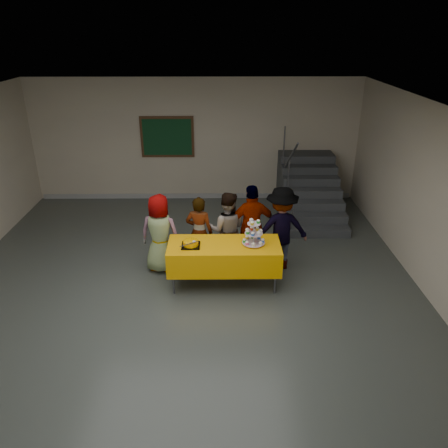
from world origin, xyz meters
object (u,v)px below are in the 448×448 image
object	(u,v)px
staircase	(308,191)
bake_table	(224,256)
schoolchild_b	(199,232)
noticeboard	(167,137)
schoolchild_c	(227,229)
bear_cake	(191,243)
schoolchild_d	(252,226)
cupcake_stand	(254,235)
schoolchild_a	(160,234)
schoolchild_e	(281,229)

from	to	relation	value
staircase	bake_table	bearing A→B (deg)	-121.95
schoolchild_b	noticeboard	xyz separation A→B (m)	(-0.90, 3.45, 0.92)
bake_table	schoolchild_c	distance (m)	0.71
bake_table	bear_cake	xyz separation A→B (m)	(-0.55, -0.06, 0.27)
bake_table	noticeboard	world-z (taller)	noticeboard
schoolchild_d	bear_cake	bearing A→B (deg)	26.62
cupcake_stand	bear_cake	world-z (taller)	cupcake_stand
schoolchild_b	schoolchild_d	world-z (taller)	schoolchild_d
bake_table	cupcake_stand	size ratio (longest dim) A/B	4.22
schoolchild_a	schoolchild_d	world-z (taller)	schoolchild_d
schoolchild_e	schoolchild_c	bearing A→B (deg)	-12.55
schoolchild_d	staircase	xyz separation A→B (m)	(1.52, 2.58, -0.29)
schoolchild_a	schoolchild_c	xyz separation A→B (m)	(1.19, 0.18, -0.01)
schoolchild_e	bake_table	bearing A→B (deg)	23.33
cupcake_stand	noticeboard	size ratio (longest dim) A/B	0.34
schoolchild_a	schoolchild_b	bearing A→B (deg)	-158.84
bake_table	bear_cake	distance (m)	0.62
schoolchild_d	noticeboard	bearing A→B (deg)	-69.63
schoolchild_c	schoolchild_d	xyz separation A→B (m)	(0.45, -0.01, 0.06)
schoolchild_d	schoolchild_a	bearing A→B (deg)	-2.20
schoolchild_a	staircase	distance (m)	4.20
schoolchild_c	staircase	xyz separation A→B (m)	(1.97, 2.57, -0.23)
schoolchild_a	schoolchild_e	xyz separation A→B (m)	(2.16, 0.08, 0.05)
bear_cake	staircase	world-z (taller)	staircase
bear_cake	schoolchild_d	world-z (taller)	schoolchild_d
schoolchild_d	staircase	size ratio (longest dim) A/B	0.65
noticeboard	cupcake_stand	bearing A→B (deg)	-65.90
schoolchild_b	schoolchild_e	xyz separation A→B (m)	(1.47, -0.06, 0.10)
bake_table	schoolchild_b	size ratio (longest dim) A/B	1.38
bear_cake	schoolchild_a	size ratio (longest dim) A/B	0.25
schoolchild_c	schoolchild_d	distance (m)	0.46
schoolchild_b	schoolchild_c	xyz separation A→B (m)	(0.50, 0.04, 0.03)
schoolchild_c	schoolchild_d	world-z (taller)	schoolchild_d
bear_cake	schoolchild_c	world-z (taller)	schoolchild_c
bear_cake	schoolchild_c	xyz separation A→B (m)	(0.61, 0.75, -0.11)
bear_cake	schoolchild_a	bearing A→B (deg)	135.77
bear_cake	schoolchild_b	world-z (taller)	schoolchild_b
schoolchild_c	schoolchild_d	size ratio (longest dim) A/B	0.92
staircase	noticeboard	size ratio (longest dim) A/B	1.85
bear_cake	bake_table	bearing A→B (deg)	5.78
schoolchild_d	noticeboard	xyz separation A→B (m)	(-1.86, 3.41, 0.82)
bake_table	schoolchild_b	distance (m)	0.80
cupcake_stand	staircase	bearing A→B (deg)	64.58
bake_table	bear_cake	world-z (taller)	bear_cake
staircase	schoolchild_e	bearing A→B (deg)	-110.73
cupcake_stand	staircase	world-z (taller)	staircase
staircase	noticeboard	bearing A→B (deg)	166.10
bake_table	noticeboard	distance (m)	4.44
bear_cake	schoolchild_e	world-z (taller)	schoolchild_e
schoolchild_a	schoolchild_b	world-z (taller)	schoolchild_a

